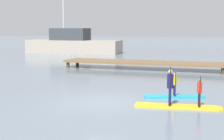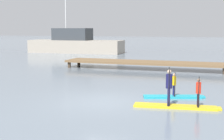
% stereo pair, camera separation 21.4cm
% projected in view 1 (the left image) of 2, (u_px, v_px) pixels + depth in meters
% --- Properties ---
extents(ground_plane, '(240.00, 240.00, 0.00)m').
position_uv_depth(ground_plane, '(104.00, 102.00, 15.06)').
color(ground_plane, slate).
extents(paddleboard_near, '(3.02, 1.47, 0.10)m').
position_uv_depth(paddleboard_near, '(174.00, 97.00, 15.97)').
color(paddleboard_near, '#1E9EB2').
rests_on(paddleboard_near, ground).
extents(paddler_child_solo, '(0.25, 0.38, 1.21)m').
position_uv_depth(paddler_child_solo, '(175.00, 83.00, 15.87)').
color(paddler_child_solo, '#19194C').
rests_on(paddler_child_solo, paddleboard_near).
extents(paddleboard_far, '(3.74, 1.07, 0.10)m').
position_uv_depth(paddleboard_far, '(178.00, 106.00, 13.94)').
color(paddleboard_far, gold).
rests_on(paddleboard_far, ground).
extents(paddler_adult, '(0.31, 0.49, 1.70)m').
position_uv_depth(paddler_adult, '(170.00, 85.00, 13.88)').
color(paddler_adult, '#19194C').
rests_on(paddler_adult, paddleboard_far).
extents(paddler_child_front, '(0.24, 0.41, 1.32)m').
position_uv_depth(paddler_child_front, '(200.00, 91.00, 13.67)').
color(paddler_child_front, black).
rests_on(paddler_child_front, paddleboard_far).
extents(fishing_boat_white_large, '(13.51, 3.99, 12.44)m').
position_uv_depth(fishing_boat_white_large, '(73.00, 44.00, 45.48)').
color(fishing_boat_white_large, '#9E9384').
rests_on(fishing_boat_white_large, ground).
extents(floating_dock, '(13.54, 2.59, 0.66)m').
position_uv_depth(floating_dock, '(142.00, 62.00, 27.12)').
color(floating_dock, brown).
rests_on(floating_dock, ground).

